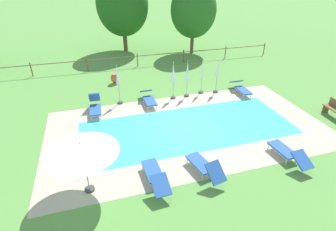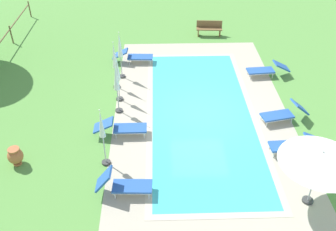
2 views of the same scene
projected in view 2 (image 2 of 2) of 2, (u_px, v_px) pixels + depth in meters
The scene contains 18 objects.
ground_plane at pixel (201, 114), 16.32m from camera, with size 160.00×160.00×0.00m, color #599342.
pool_deck_paving at pixel (201, 114), 16.32m from camera, with size 13.88×7.38×0.01m, color #B2A893.
swimming_pool_water at pixel (201, 114), 16.32m from camera, with size 10.66×4.16×0.01m, color #42CCD6.
pool_coping_rim at pixel (201, 114), 16.32m from camera, with size 11.14×4.64×0.01m.
sun_lounger_north_near_steps at pixel (122, 128), 14.99m from camera, with size 0.60×2.07×0.71m.
sun_lounger_north_mid at pixel (284, 113), 15.72m from camera, with size 0.99×2.05×0.88m.
sun_lounger_north_far at pixel (134, 56), 19.88m from camera, with size 0.71×2.10×0.71m.
sun_lounger_north_end at pixel (267, 69), 18.74m from camera, with size 0.76×2.10×0.73m.
sun_lounger_south_near_corner at pixel (124, 185), 12.46m from camera, with size 0.67×1.86×1.00m.
sun_lounger_south_mid at pixel (295, 145), 14.15m from camera, with size 0.70×2.10×0.71m.
patio_umbrella_open_foreground at pixel (321, 157), 11.28m from camera, with size 2.49×2.49×2.17m.
patio_umbrella_closed_row_west at pixel (116, 81), 15.61m from camera, with size 0.32×0.32×2.31m.
patio_umbrella_closed_row_mid_west at pixel (115, 60), 17.23m from camera, with size 0.32×0.32×2.33m.
patio_umbrella_closed_row_centre at pixel (117, 71), 16.36m from camera, with size 0.32×0.32×2.32m.
patio_umbrella_closed_row_mid_east at pixel (120, 48), 17.95m from camera, with size 0.32×0.32×2.38m.
patio_umbrella_closed_row_east at pixel (102, 130), 12.96m from camera, with size 0.32×0.32×2.39m.
wooden_bench_lawn_side at pixel (209, 28), 22.56m from camera, with size 0.55×1.53×0.87m.
terracotta_urn_near_fence at pixel (15, 156), 13.61m from camera, with size 0.55×0.55×0.71m.
Camera 2 is at (-13.19, 1.83, 9.54)m, focal length 40.93 mm.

